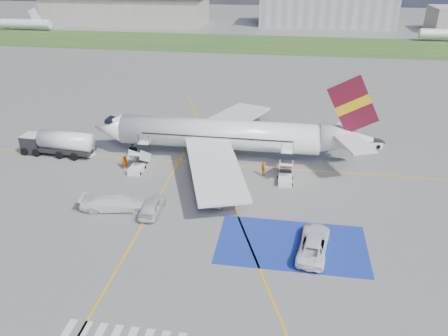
{
  "coord_description": "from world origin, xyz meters",
  "views": [
    {
      "loc": [
        8.86,
        -38.27,
        24.82
      ],
      "look_at": [
        2.26,
        4.09,
        3.5
      ],
      "focal_mm": 35.0,
      "sensor_mm": 36.0,
      "label": 1
    }
  ],
  "objects": [
    {
      "name": "van_white_b",
      "position": [
        -8.72,
        -0.6,
        1.1
      ],
      "size": [
        5.91,
        3.12,
        2.2
      ],
      "primitive_type": "imported",
      "rotation": [
        0.0,
        0.0,
        1.72
      ],
      "color": "white",
      "rests_on": "ground"
    },
    {
      "name": "fuel_tanker",
      "position": [
        -21.54,
        11.66,
        1.43
      ],
      "size": [
        10.12,
        3.4,
        3.4
      ],
      "rotation": [
        0.0,
        0.0,
        -0.06
      ],
      "color": "black",
      "rests_on": "ground"
    },
    {
      "name": "car_silver_b",
      "position": [
        2.09,
        2.71,
        0.66
      ],
      "size": [
        2.07,
        4.19,
        1.32
      ],
      "primitive_type": "imported",
      "rotation": [
        0.0,
        0.0,
        2.97
      ],
      "color": "#ACADB3",
      "rests_on": "ground"
    },
    {
      "name": "staging_box",
      "position": [
        10.0,
        -4.0,
        0.01
      ],
      "size": [
        14.0,
        8.0,
        0.01
      ],
      "primitive_type": "cube",
      "color": "navy",
      "rests_on": "ground"
    },
    {
      "name": "van_white_a",
      "position": [
        11.96,
        -4.6,
        1.02
      ],
      "size": [
        3.26,
        5.74,
        2.04
      ],
      "primitive_type": "imported",
      "rotation": [
        0.0,
        0.0,
        3.0
      ],
      "color": "white",
      "rests_on": "ground"
    },
    {
      "name": "crew_fwd",
      "position": [
        -11.46,
        9.22,
        0.86
      ],
      "size": [
        0.69,
        0.51,
        1.72
      ],
      "primitive_type": "imported",
      "rotation": [
        0.0,
        0.0,
        0.17
      ],
      "color": "orange",
      "rests_on": "ground"
    },
    {
      "name": "gpu_cart",
      "position": [
        -17.59,
        11.65,
        0.69
      ],
      "size": [
        2.03,
        1.51,
        1.54
      ],
      "rotation": [
        0.0,
        0.0,
        -0.19
      ],
      "color": "silver",
      "rests_on": "ground"
    },
    {
      "name": "airstairs_aft",
      "position": [
        9.0,
        8.7,
        0.62
      ],
      "size": [
        1.9,
        5.2,
        3.6
      ],
      "color": "silver",
      "rests_on": "ground"
    },
    {
      "name": "crew_aft",
      "position": [
        6.28,
        9.73,
        0.92
      ],
      "size": [
        0.91,
        1.16,
        1.84
      ],
      "primitive_type": "imported",
      "rotation": [
        0.0,
        0.0,
        2.07
      ],
      "color": "orange",
      "rests_on": "ground"
    },
    {
      "name": "taxiway_line_diag",
      "position": [
        0.0,
        12.0,
        0.01
      ],
      "size": [
        20.71,
        56.45,
        0.01
      ],
      "primitive_type": "cube",
      "rotation": [
        0.0,
        0.0,
        0.35
      ],
      "color": "gold",
      "rests_on": "ground"
    },
    {
      "name": "terminal_west",
      "position": [
        -55.0,
        130.0,
        5.0
      ],
      "size": [
        60.0,
        22.0,
        10.0
      ],
      "primitive_type": "cube",
      "color": "#A1998B",
      "rests_on": "ground"
    },
    {
      "name": "airliner",
      "position": [
        1.51,
        14.0,
        3.39
      ],
      "size": [
        36.81,
        32.95,
        11.92
      ],
      "color": "silver",
      "rests_on": "ground"
    },
    {
      "name": "terminal_centre",
      "position": [
        20.0,
        135.0,
        6.0
      ],
      "size": [
        48.0,
        18.0,
        12.0
      ],
      "primitive_type": "cube",
      "color": "gray",
      "rests_on": "ground"
    },
    {
      "name": "ground",
      "position": [
        0.0,
        0.0,
        0.0
      ],
      "size": [
        400.0,
        400.0,
        0.0
      ],
      "primitive_type": "plane",
      "color": "#60605E",
      "rests_on": "ground"
    },
    {
      "name": "airstairs_fwd",
      "position": [
        -9.5,
        8.7,
        0.62
      ],
      "size": [
        1.9,
        5.2,
        3.6
      ],
      "color": "silver",
      "rests_on": "ground"
    },
    {
      "name": "crew_nose",
      "position": [
        -11.32,
        9.21,
        0.81
      ],
      "size": [
        0.85,
        0.96,
        1.63
      ],
      "primitive_type": "imported",
      "rotation": [
        0.0,
        0.0,
        -1.22
      ],
      "color": "orange",
      "rests_on": "ground"
    },
    {
      "name": "grass_strip",
      "position": [
        0.0,
        95.0,
        0.01
      ],
      "size": [
        400.0,
        30.0,
        0.01
      ],
      "primitive_type": "cube",
      "color": "#2D4C1E",
      "rests_on": "ground"
    },
    {
      "name": "car_silver_a",
      "position": [
        -4.63,
        -0.63,
        0.84
      ],
      "size": [
        2.01,
        4.95,
        1.68
      ],
      "primitive_type": "imported",
      "rotation": [
        0.0,
        0.0,
        3.15
      ],
      "color": "silver",
      "rests_on": "ground"
    },
    {
      "name": "taxiway_line_main",
      "position": [
        0.0,
        12.0,
        0.01
      ],
      "size": [
        120.0,
        0.2,
        0.01
      ],
      "primitive_type": "cube",
      "color": "gold",
      "rests_on": "ground"
    },
    {
      "name": "taxiway_line_cross",
      "position": [
        -5.0,
        -10.0,
        0.01
      ],
      "size": [
        0.2,
        60.0,
        0.01
      ],
      "primitive_type": "cube",
      "color": "gold",
      "rests_on": "ground"
    },
    {
      "name": "belt_loader",
      "position": [
        19.62,
        20.76,
        0.4
      ],
      "size": [
        5.6,
        2.81,
        1.62
      ],
      "rotation": [
        0.0,
        0.0,
        0.18
      ],
      "color": "silver",
      "rests_on": "ground"
    }
  ]
}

